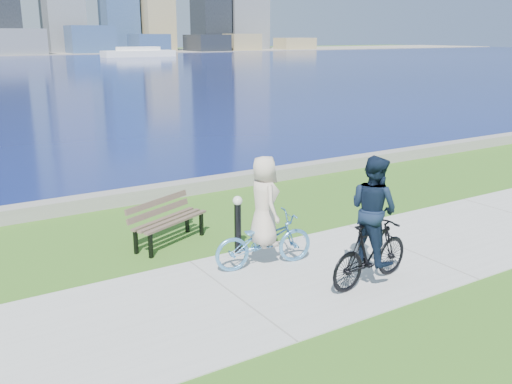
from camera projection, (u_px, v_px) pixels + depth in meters
ground at (405, 250)px, 11.58m from camera, size 320.00×320.00×0.00m
concrete_path at (406, 249)px, 11.58m from camera, size 80.00×3.50×0.02m
seawall at (247, 178)px, 16.59m from camera, size 90.00×0.50×0.35m
ferry_far at (138, 53)px, 107.00m from camera, size 13.53×3.87×1.84m
park_bench at (166, 217)px, 11.81m from camera, size 1.89×1.29×0.93m
bollard_lamp at (238, 221)px, 11.21m from camera, size 0.19×0.19×1.20m
cyclist_woman at (264, 226)px, 10.54m from camera, size 0.98×2.01×2.11m
cyclist_man at (372, 231)px, 9.74m from camera, size 0.79×1.93×2.28m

